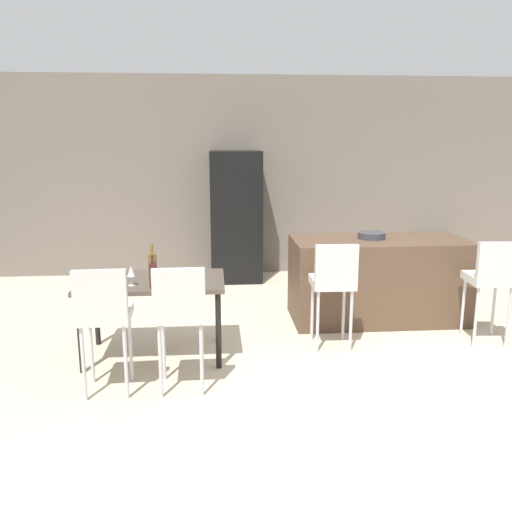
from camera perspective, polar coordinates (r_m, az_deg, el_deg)
ground_plane at (r=5.56m, az=11.10°, el=-8.82°), size 10.00×10.00×0.00m
back_wall at (r=8.07m, az=5.90°, el=8.54°), size 10.00×0.12×2.90m
kitchen_island at (r=6.08m, az=13.01°, el=-2.49°), size 1.92×0.85×0.92m
bar_chair_left at (r=5.09m, az=8.37°, el=-2.45°), size 0.41×0.41×1.05m
bar_chair_middle at (r=5.65m, az=24.08°, el=-1.93°), size 0.43×0.43×1.05m
dining_table at (r=4.95m, az=-11.09°, el=-3.35°), size 1.31×0.77×0.74m
dining_chair_near at (r=4.28m, az=-16.12°, el=-5.68°), size 0.41×0.41×1.05m
dining_chair_far at (r=4.21m, az=-8.19°, el=-5.65°), size 0.41×0.41×1.05m
wine_bottle_inner at (r=4.62m, az=-11.06°, el=-2.02°), size 0.07×0.07×0.29m
wine_bottle_left at (r=4.99m, az=-11.10°, el=-0.94°), size 0.08×0.08×0.32m
wine_glass_middle at (r=4.75m, az=-13.33°, el=-1.68°), size 0.07×0.07×0.17m
refrigerator at (r=7.57m, az=-2.19°, el=4.29°), size 0.72×0.68×1.84m
fruit_bowl at (r=6.00m, az=12.36°, el=2.18°), size 0.30×0.30×0.07m
potted_plant at (r=8.37m, az=19.34°, el=0.41°), size 0.40×0.40×0.60m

